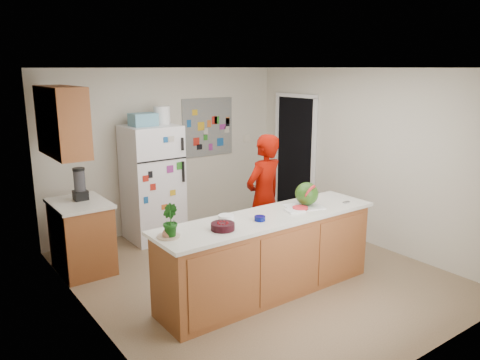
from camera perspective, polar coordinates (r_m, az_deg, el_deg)
floor at (r=5.97m, az=1.79°, el=-11.36°), size 4.00×4.50×0.02m
wall_back at (r=7.44m, az=-8.90°, el=3.67°), size 4.00×0.02×2.50m
wall_left at (r=4.64m, az=-18.13°, el=-2.80°), size 0.02×4.50×2.50m
wall_right at (r=6.95m, az=15.08°, el=2.69°), size 0.02×4.50×2.50m
ceiling at (r=5.42m, az=1.99°, el=13.61°), size 4.00×4.50×0.02m
doorway at (r=7.95m, az=6.75°, el=2.68°), size 0.03×0.85×2.04m
peninsula_base at (r=5.32m, az=3.44°, el=-9.31°), size 2.60×0.62×0.88m
peninsula_top at (r=5.16m, az=3.52°, el=-4.59°), size 2.68×0.70×0.04m
side_counter_base at (r=6.21m, az=-18.71°, el=-6.71°), size 0.60×0.80×0.86m
side_counter_top at (r=6.07m, az=-19.03°, el=-2.71°), size 0.64×0.84×0.04m
upper_cabinets at (r=5.80m, az=-20.88°, el=6.70°), size 0.35×1.00×0.80m
refrigerator at (r=6.99m, az=-10.62°, el=-0.38°), size 0.75×0.70×1.70m
fridge_top_bin at (r=6.79m, az=-11.73°, el=7.23°), size 0.35×0.28×0.18m
photo_collage at (r=7.74m, az=-3.94°, el=6.43°), size 0.95×0.01×0.95m
person at (r=6.13m, az=2.93°, el=-2.20°), size 0.68×0.51×1.68m
blender_appliance at (r=6.11m, az=-18.95°, el=-0.58°), size 0.14×0.14×0.38m
cutting_board at (r=5.50m, az=7.78°, el=-3.25°), size 0.49×0.42×0.01m
watermelon at (r=5.51m, az=8.14°, el=-1.68°), size 0.27×0.27×0.27m
watermelon_slice at (r=5.39m, az=7.35°, el=-3.39°), size 0.18×0.18×0.02m
cherry_bowl at (r=4.70m, az=-2.11°, el=-5.68°), size 0.26×0.26×0.07m
white_bowl at (r=4.98m, az=-1.70°, el=-4.62°), size 0.19×0.19×0.06m
cobalt_bowl at (r=4.98m, az=2.43°, el=-4.70°), size 0.15×0.15×0.05m
plate at (r=4.56m, az=-8.71°, el=-6.80°), size 0.28×0.28×0.02m
paper_towel at (r=5.32m, az=6.69°, el=-3.75°), size 0.23×0.21×0.02m
keys at (r=5.78m, az=12.83°, el=-2.64°), size 0.10×0.05×0.01m
potted_plant at (r=4.52m, az=-8.59°, el=-4.96°), size 0.16×0.19×0.32m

